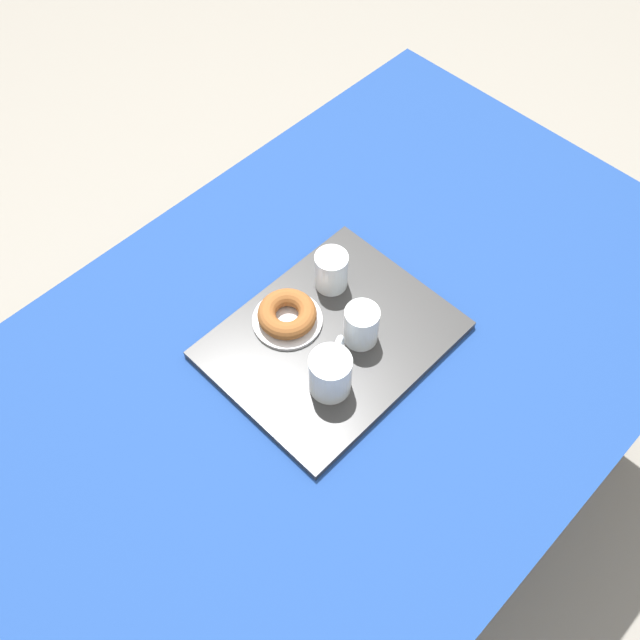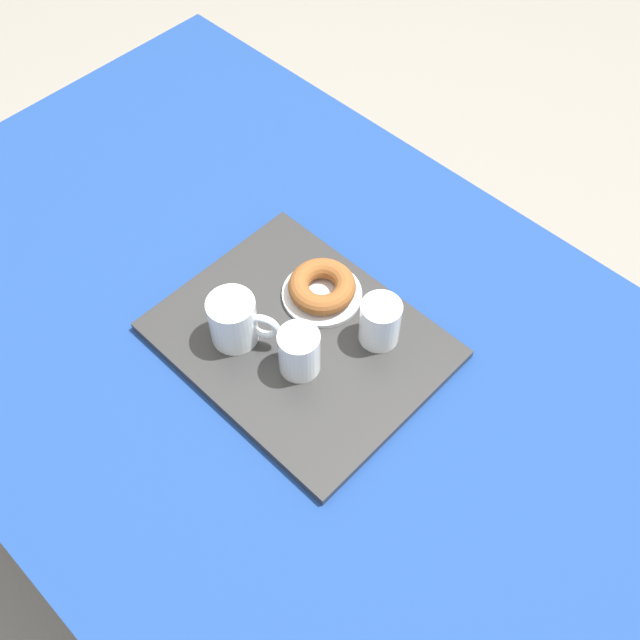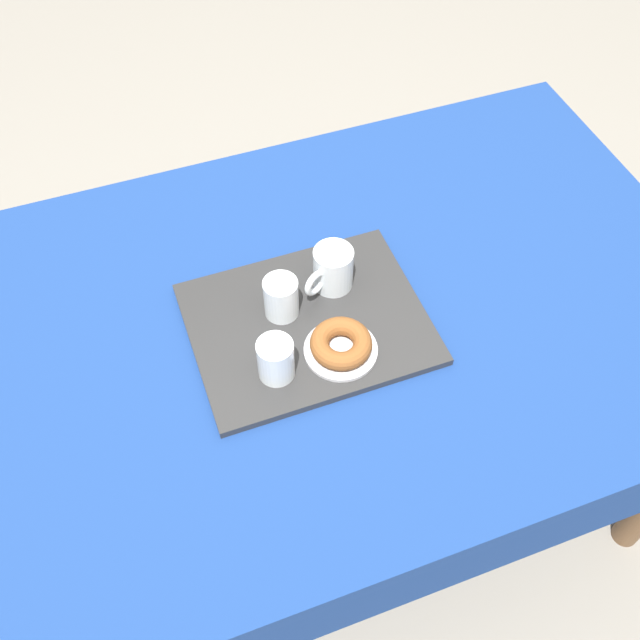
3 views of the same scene
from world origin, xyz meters
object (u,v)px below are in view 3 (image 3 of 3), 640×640
serving_tray (308,324)px  sugar_donut_left (341,343)px  dining_table (315,342)px  water_glass_near (276,360)px  donut_plate_left (341,350)px  tea_mug_left (332,270)px  water_glass_far (281,299)px

serving_tray → sugar_donut_left: (-0.03, 0.08, 0.03)m
dining_table → serving_tray: size_ratio=3.69×
serving_tray → water_glass_near: 0.13m
dining_table → donut_plate_left: size_ratio=11.97×
water_glass_near → sugar_donut_left: size_ratio=0.73×
dining_table → donut_plate_left: 0.14m
tea_mug_left → water_glass_near: tea_mug_left is taller
water_glass_far → sugar_donut_left: water_glass_far is taller
dining_table → water_glass_far: water_glass_far is taller
serving_tray → sugar_donut_left: 0.09m
serving_tray → water_glass_far: size_ratio=5.27×
dining_table → water_glass_near: 0.20m
dining_table → donut_plate_left: donut_plate_left is taller
sugar_donut_left → water_glass_far: bearing=-60.2°
serving_tray → donut_plate_left: 0.09m
water_glass_far → donut_plate_left: bearing=119.8°
tea_mug_left → sugar_donut_left: size_ratio=0.98×
water_glass_far → donut_plate_left: (-0.07, 0.12, -0.03)m
serving_tray → water_glass_far: 0.07m
tea_mug_left → sugar_donut_left: (0.04, 0.15, -0.02)m
tea_mug_left → donut_plate_left: bearing=74.9°
water_glass_near → sugar_donut_left: 0.12m
water_glass_near → water_glass_far: bearing=-112.2°
tea_mug_left → dining_table: bearing=43.4°
dining_table → water_glass_near: bearing=44.0°
tea_mug_left → serving_tray: bearing=42.6°
water_glass_near → serving_tray: bearing=-135.2°
dining_table → tea_mug_left: 0.16m
water_glass_far → water_glass_near: bearing=67.8°
tea_mug_left → water_glass_near: (0.16, 0.15, -0.00)m
donut_plate_left → tea_mug_left: bearing=-105.1°
tea_mug_left → water_glass_near: 0.22m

